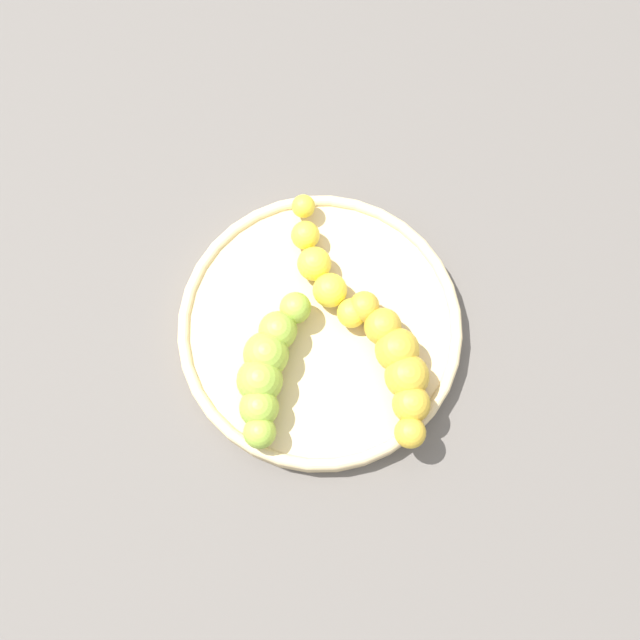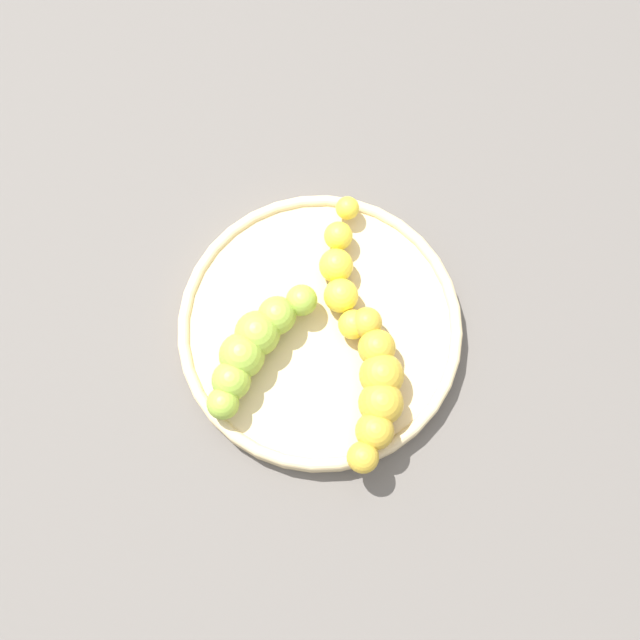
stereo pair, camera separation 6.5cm
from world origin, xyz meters
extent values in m
plane|color=#56514C|center=(0.00, 0.00, 0.00)|extent=(2.40, 2.40, 0.00)
cylinder|color=#D1B784|center=(0.00, 0.00, 0.01)|extent=(0.24, 0.24, 0.02)
torus|color=#D1B784|center=(0.00, 0.00, 0.02)|extent=(0.24, 0.24, 0.01)
sphere|color=yellow|center=(0.06, -0.08, 0.03)|extent=(0.02, 0.02, 0.02)
sphere|color=yellow|center=(0.05, -0.06, 0.03)|extent=(0.02, 0.02, 0.02)
sphere|color=yellow|center=(0.03, -0.04, 0.03)|extent=(0.03, 0.03, 0.03)
sphere|color=yellow|center=(0.01, -0.03, 0.03)|extent=(0.03, 0.03, 0.03)
sphere|color=yellow|center=(-0.02, -0.02, 0.03)|extent=(0.02, 0.02, 0.02)
sphere|color=yellow|center=(-0.05, -0.01, 0.03)|extent=(0.02, 0.02, 0.02)
sphere|color=#8CAD38|center=(0.02, 0.00, 0.04)|extent=(0.03, 0.03, 0.03)
sphere|color=#8CAD38|center=(0.03, 0.02, 0.04)|extent=(0.03, 0.03, 0.03)
sphere|color=#8CAD38|center=(0.03, 0.05, 0.04)|extent=(0.04, 0.04, 0.04)
sphere|color=#8CAD38|center=(0.02, 0.07, 0.04)|extent=(0.04, 0.04, 0.04)
sphere|color=#8CAD38|center=(0.01, 0.09, 0.04)|extent=(0.03, 0.03, 0.03)
sphere|color=#8CAD38|center=(0.00, 0.10, 0.04)|extent=(0.03, 0.03, 0.03)
sphere|color=gold|center=(-0.10, 0.05, 0.04)|extent=(0.03, 0.03, 0.03)
sphere|color=gold|center=(-0.10, 0.03, 0.04)|extent=(0.03, 0.03, 0.03)
sphere|color=gold|center=(-0.08, 0.01, 0.04)|extent=(0.04, 0.04, 0.04)
sphere|color=gold|center=(-0.07, -0.01, 0.04)|extent=(0.04, 0.04, 0.04)
sphere|color=gold|center=(-0.05, -0.02, 0.04)|extent=(0.03, 0.03, 0.03)
sphere|color=gold|center=(-0.03, -0.03, 0.04)|extent=(0.03, 0.03, 0.03)
camera|label=1|loc=(-0.08, 0.16, 0.66)|focal=45.01mm
camera|label=2|loc=(-0.13, 0.12, 0.66)|focal=45.01mm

